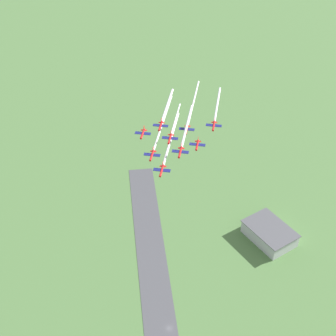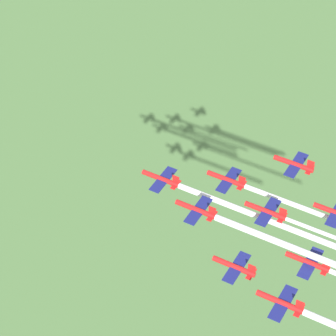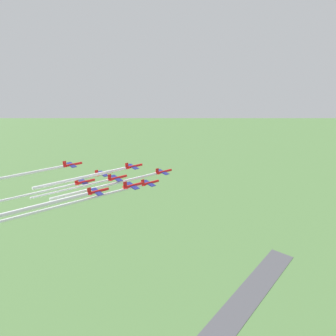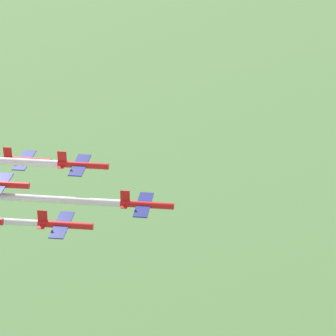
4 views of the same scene
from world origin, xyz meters
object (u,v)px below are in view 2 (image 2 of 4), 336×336
Objects in this scene: jet_1 at (197,210)px; jet_3 at (236,267)px; jet_0 at (162,179)px; jet_4 at (267,211)px; jet_2 at (228,180)px; jet_7 at (309,262)px; jet_6 at (282,303)px; jet_8 at (336,213)px; jet_5 at (295,164)px.

jet_1 reaches higher than jet_3.
jet_0 is 1.00× the size of jet_4.
jet_0 is at bearing 59.53° from jet_3.
jet_4 reaches higher than jet_2.
jet_4 is at bearing 59.53° from jet_7.
jet_2 is (-9.07, -9.77, -3.34)m from jet_1.
jet_4 reaches higher than jet_3.
jet_2 is at bearing -59.53° from jet_0.
jet_0 is 26.28m from jet_3.
jet_6 is (1.53, 34.94, 4.86)m from jet_2.
jet_7 is 13.35m from jet_8.
jet_8 is (-21.90, -6.94, 1.64)m from jet_3.
jet_0 is at bearing 59.53° from jet_6.
jet_0 is 1.00× the size of jet_2.
jet_5 is at bearing 59.53° from jet_8.
jet_8 is at bearing 0.00° from jet_6.
jet_5 is 13.28m from jet_8.
jet_1 is at bearing -120.47° from jet_0.
jet_1 is 22.98m from jet_5.
jet_3 is 13.17m from jet_7.
jet_4 is at bearing -120.47° from jet_2.
jet_2 is 13.40m from jet_4.
jet_6 is 13.80m from jet_7.
jet_6 is 1.00× the size of jet_7.
jet_8 is (-3.77, 12.59, -1.95)m from jet_5.
jet_8 is (-12.83, 2.82, -0.61)m from jet_4.
jet_5 is 1.00× the size of jet_6.
jet_1 is 1.00× the size of jet_3.
jet_5 reaches higher than jet_3.
jet_2 is 22.98m from jet_3.
jet_2 is at bearing 29.54° from jet_3.
jet_2 is 1.00× the size of jet_7.
jet_6 is at bearing -139.64° from jet_2.
jet_6 is (-7.53, 25.18, 1.52)m from jet_1.
jet_2 is 1.00× the size of jet_8.
jet_1 is at bearing 120.47° from jet_4.
jet_1 is 13.16m from jet_4.
jet_3 is at bearing 150.46° from jet_8.
jet_7 reaches higher than jet_2.
jet_2 is 1.00× the size of jet_4.
jet_3 is at bearing -120.47° from jet_0.
jet_3 is at bearing 120.47° from jet_7.
jet_3 reaches higher than jet_2.
jet_2 is at bearing 90.00° from jet_8.
jet_1 is 1.00× the size of jet_4.
jet_8 is (-9.07, -9.77, 0.74)m from jet_7.
jet_3 is at bearing -180.00° from jet_4.
jet_4 is at bearing 120.47° from jet_8.
jet_4 is 13.16m from jet_8.
jet_4 is at bearing 29.54° from jet_6.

